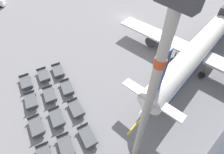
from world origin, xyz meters
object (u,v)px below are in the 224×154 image
(baggage_dolly_row_mid_a_col_a, at_px, (43,75))
(baggage_dolly_row_mid_a_col_d, at_px, (66,146))
(baggage_dolly_row_near_col_a, at_px, (26,82))
(baggage_dolly_row_mid_b_col_c, at_px, (76,108))
(baggage_dolly_row_mid_a_col_c, at_px, (57,118))
(baggage_dolly_row_near_col_c, at_px, (36,126))
(apron_light_mast, at_px, (148,104))
(baggage_dolly_row_mid_a_col_b, at_px, (49,95))
(baggage_dolly_row_mid_b_col_a, at_px, (58,71))
(airplane, at_px, (199,48))
(baggage_dolly_row_near_col_b, at_px, (31,101))
(baggage_dolly_row_mid_b_col_d, at_px, (87,136))
(baggage_dolly_row_mid_b_col_b, at_px, (67,88))

(baggage_dolly_row_mid_a_col_a, relative_size, baggage_dolly_row_mid_a_col_d, 1.00)
(baggage_dolly_row_near_col_a, xyz_separation_m, baggage_dolly_row_mid_b_col_c, (9.68, 3.40, 0.00))
(baggage_dolly_row_mid_a_col_c, bearing_deg, baggage_dolly_row_near_col_c, -104.32)
(apron_light_mast, bearing_deg, baggage_dolly_row_mid_b_col_c, -169.10)
(baggage_dolly_row_mid_a_col_b, bearing_deg, baggage_dolly_row_mid_b_col_a, 135.36)
(airplane, bearing_deg, baggage_dolly_row_near_col_b, -113.62)
(baggage_dolly_row_mid_a_col_b, xyz_separation_m, baggage_dolly_row_mid_b_col_d, (9.29, 0.45, 0.00))
(baggage_dolly_row_mid_a_col_b, bearing_deg, baggage_dolly_row_near_col_b, -108.32)
(baggage_dolly_row_mid_a_col_c, relative_size, baggage_dolly_row_mid_b_col_c, 1.00)
(baggage_dolly_row_mid_a_col_b, height_order, apron_light_mast, apron_light_mast)
(airplane, distance_m, baggage_dolly_row_mid_b_col_c, 23.06)
(baggage_dolly_row_near_col_c, bearing_deg, baggage_dolly_row_mid_a_col_b, 132.32)
(baggage_dolly_row_near_col_b, xyz_separation_m, baggage_dolly_row_mid_a_col_c, (5.14, 1.50, 0.00))
(baggage_dolly_row_mid_a_col_d, bearing_deg, baggage_dolly_row_near_col_a, 177.27)
(baggage_dolly_row_mid_b_col_d, bearing_deg, baggage_dolly_row_mid_a_col_b, -177.24)
(baggage_dolly_row_mid_a_col_d, relative_size, baggage_dolly_row_mid_b_col_a, 1.00)
(baggage_dolly_row_near_col_c, relative_size, baggage_dolly_row_mid_a_col_b, 1.00)
(baggage_dolly_row_mid_a_col_a, bearing_deg, baggage_dolly_row_near_col_c, -32.75)
(baggage_dolly_row_near_col_c, bearing_deg, airplane, 75.55)
(baggage_dolly_row_mid_a_col_b, xyz_separation_m, baggage_dolly_row_mid_a_col_d, (8.55, -2.34, 0.00))
(baggage_dolly_row_mid_b_col_c, distance_m, apron_light_mast, 14.71)
(baggage_dolly_row_near_col_b, xyz_separation_m, baggage_dolly_row_mid_b_col_d, (10.17, 3.11, 0.00))
(airplane, xyz_separation_m, apron_light_mast, (4.08, -20.19, 7.76))
(airplane, distance_m, baggage_dolly_row_near_col_b, 29.04)
(baggage_dolly_row_mid_b_col_c, relative_size, baggage_dolly_row_mid_b_col_d, 1.00)
(baggage_dolly_row_mid_a_col_a, relative_size, baggage_dolly_row_mid_a_col_b, 1.00)
(baggage_dolly_row_near_col_a, relative_size, baggage_dolly_row_mid_a_col_a, 1.00)
(airplane, relative_size, baggage_dolly_row_mid_a_col_c, 9.13)
(baggage_dolly_row_near_col_a, xyz_separation_m, baggage_dolly_row_mid_b_col_a, (1.21, 5.32, 0.00))
(baggage_dolly_row_near_col_a, relative_size, baggage_dolly_row_near_col_c, 1.00)
(airplane, relative_size, baggage_dolly_row_mid_b_col_b, 9.15)
(baggage_dolly_row_mid_a_col_a, xyz_separation_m, baggage_dolly_row_mid_b_col_c, (9.19, 0.50, 0.00))
(baggage_dolly_row_mid_a_col_b, xyz_separation_m, apron_light_mast, (14.78, 3.62, 10.63))
(baggage_dolly_row_mid_b_col_b, bearing_deg, baggage_dolly_row_mid_b_col_d, -14.95)
(baggage_dolly_row_mid_b_col_b, bearing_deg, baggage_dolly_row_mid_b_col_a, 168.68)
(apron_light_mast, bearing_deg, airplane, 101.44)
(baggage_dolly_row_mid_a_col_c, bearing_deg, baggage_dolly_row_near_col_b, -163.74)
(baggage_dolly_row_mid_b_col_b, bearing_deg, baggage_dolly_row_mid_b_col_c, -14.24)
(baggage_dolly_row_near_col_c, bearing_deg, baggage_dolly_row_mid_b_col_a, 133.83)
(baggage_dolly_row_mid_a_col_b, distance_m, baggage_dolly_row_mid_a_col_d, 8.86)
(baggage_dolly_row_mid_a_col_d, distance_m, baggage_dolly_row_mid_b_col_d, 2.88)
(baggage_dolly_row_mid_b_col_a, bearing_deg, baggage_dolly_row_mid_a_col_b, -44.64)
(airplane, xyz_separation_m, baggage_dolly_row_near_col_c, (-7.14, -27.71, -2.87))
(baggage_dolly_row_mid_a_col_b, xyz_separation_m, baggage_dolly_row_mid_b_col_b, (0.59, 2.77, 0.00))
(airplane, relative_size, baggage_dolly_row_mid_b_col_d, 9.12)
(baggage_dolly_row_near_col_c, bearing_deg, baggage_dolly_row_mid_b_col_c, 77.43)
(baggage_dolly_row_near_col_a, relative_size, baggage_dolly_row_mid_b_col_a, 1.00)
(baggage_dolly_row_mid_a_col_b, xyz_separation_m, baggage_dolly_row_mid_b_col_c, (4.80, 1.70, 0.00))
(baggage_dolly_row_near_col_c, xyz_separation_m, baggage_dolly_row_mid_a_col_c, (0.70, 2.74, 0.00))
(baggage_dolly_row_near_col_c, relative_size, baggage_dolly_row_mid_a_col_d, 1.00)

